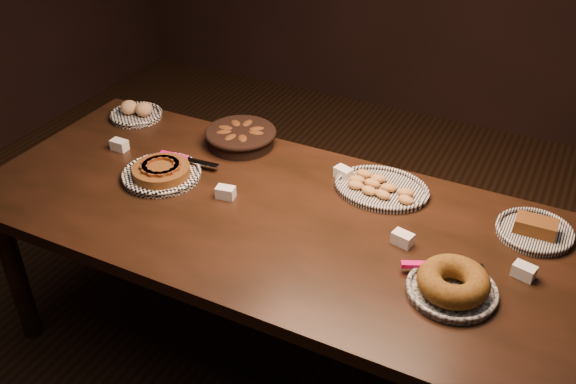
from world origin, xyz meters
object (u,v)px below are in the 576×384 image
at_px(buffet_table, 287,232).
at_px(apple_tart_plate, 162,172).
at_px(bundt_cake_plate, 453,284).
at_px(madeleine_platter, 381,188).

relative_size(buffet_table, apple_tart_plate, 7.11).
xyz_separation_m(buffet_table, apple_tart_plate, (-0.56, 0.01, 0.10)).
height_order(apple_tart_plate, bundt_cake_plate, bundt_cake_plate).
bearing_deg(madeleine_platter, buffet_table, -151.62).
distance_m(apple_tart_plate, madeleine_platter, 0.86).
distance_m(apple_tart_plate, bundt_cake_plate, 1.21).
height_order(madeleine_platter, bundt_cake_plate, bundt_cake_plate).
distance_m(madeleine_platter, bundt_cake_plate, 0.59).
height_order(buffet_table, bundt_cake_plate, bundt_cake_plate).
bearing_deg(buffet_table, apple_tart_plate, 178.71).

